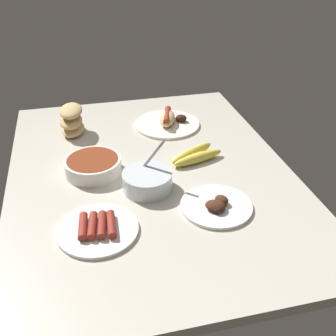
# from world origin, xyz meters

# --- Properties ---
(ground_plane) EXTENTS (1.20, 0.90, 0.03)m
(ground_plane) POSITION_xyz_m (0.00, 0.00, -0.01)
(ground_plane) COLOR beige
(plate_hotdog_assembled) EXTENTS (0.26, 0.26, 0.06)m
(plate_hotdog_assembled) POSITION_xyz_m (0.31, -0.13, 0.02)
(plate_hotdog_assembled) COLOR white
(plate_hotdog_assembled) RESTS_ON ground_plane
(banana_bunch) EXTENTS (0.14, 0.20, 0.04)m
(banana_bunch) POSITION_xyz_m (0.03, -0.16, 0.02)
(banana_bunch) COLOR gold
(banana_bunch) RESTS_ON ground_plane
(plate_grilled_meat) EXTENTS (0.21, 0.21, 0.04)m
(plate_grilled_meat) POSITION_xyz_m (-0.24, -0.14, 0.01)
(plate_grilled_meat) COLOR white
(plate_grilled_meat) RESTS_ON ground_plane
(bowl_chili) EXTENTS (0.18, 0.18, 0.05)m
(bowl_chili) POSITION_xyz_m (0.03, 0.18, 0.03)
(bowl_chili) COLOR white
(bowl_chili) RESTS_ON ground_plane
(plate_sausages) EXTENTS (0.22, 0.22, 0.03)m
(plate_sausages) POSITION_xyz_m (-0.26, 0.19, 0.01)
(plate_sausages) COLOR white
(plate_sausages) RESTS_ON ground_plane
(bread_stack) EXTENTS (0.15, 0.11, 0.11)m
(bread_stack) POSITION_xyz_m (0.33, 0.23, 0.05)
(bread_stack) COLOR #DBB77A
(bread_stack) RESTS_ON ground_plane
(bowl_coleslaw) EXTENTS (0.15, 0.15, 0.16)m
(bowl_coleslaw) POSITION_xyz_m (-0.10, 0.03, 0.03)
(bowl_coleslaw) COLOR silver
(bowl_coleslaw) RESTS_ON ground_plane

